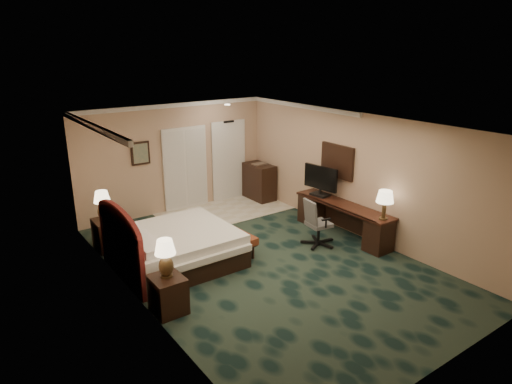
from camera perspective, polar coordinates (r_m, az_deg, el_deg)
floor at (r=8.95m, az=1.09°, el=-8.85°), size 5.00×7.50×0.00m
ceiling at (r=8.10m, az=1.21°, el=8.45°), size 5.00×7.50×0.00m
wall_back at (r=11.54m, az=-10.09°, el=4.21°), size 5.00×0.00×2.70m
wall_front at (r=6.10m, az=23.05°, el=-9.75°), size 5.00×0.00×2.70m
wall_left at (r=7.31m, az=-14.82°, el=-4.25°), size 0.00×7.50×2.70m
wall_right at (r=10.06m, az=12.64°, el=2.03°), size 0.00×7.50×2.70m
crown_molding at (r=8.11m, az=1.20°, el=8.11°), size 5.00×7.50×0.10m
tile_patch at (r=11.62m, az=-3.89°, el=-2.38°), size 3.20×1.70×0.01m
headboard at (r=8.45m, az=-16.58°, el=-6.11°), size 0.12×2.00×1.40m
entry_door at (r=12.31m, az=-3.44°, el=3.88°), size 1.02×0.06×2.18m
closet_doors at (r=11.68m, az=-8.82°, el=2.93°), size 1.20×0.06×2.10m
wall_art at (r=11.10m, az=-14.25°, el=4.72°), size 0.45×0.06×0.55m
wall_mirror at (r=10.38m, az=10.12°, el=3.81°), size 0.05×0.95×0.75m
bed at (r=8.94m, az=-9.74°, el=-6.83°), size 2.09×1.93×0.66m
nightstand_near at (r=7.46m, az=-10.95°, el=-12.45°), size 0.48×0.55×0.60m
nightstand_far at (r=9.91m, az=-18.02°, el=-5.04°), size 0.50×0.58×0.63m
lamp_near at (r=7.21m, az=-11.23°, el=-8.12°), size 0.41×0.41×0.62m
lamp_far at (r=9.71m, az=-18.62°, el=-1.63°), size 0.36×0.36×0.62m
bed_bench at (r=9.37m, az=-3.26°, el=-6.12°), size 0.52×1.33×0.44m
desk at (r=10.23m, az=10.78°, el=-3.43°), size 0.54×2.52×0.73m
tv at (r=10.48m, az=8.07°, el=1.36°), size 0.20×0.90×0.70m
desk_lamp at (r=9.33m, az=15.76°, el=-1.55°), size 0.38×0.38×0.61m
desk_chair at (r=9.61m, az=7.88°, el=-3.73°), size 0.67×0.64×1.03m
minibar at (r=12.39m, az=0.41°, el=1.30°), size 0.51×0.92×0.97m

